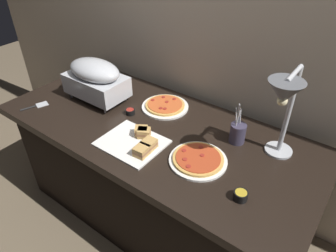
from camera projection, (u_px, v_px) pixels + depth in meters
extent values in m
plane|color=brown|center=(157.00, 212.00, 2.22)|extent=(8.00, 8.00, 0.00)
cube|color=#B7A893|center=(204.00, 29.00, 1.85)|extent=(4.40, 0.04, 2.40)
cube|color=black|center=(154.00, 130.00, 1.79)|extent=(1.90, 0.84, 0.05)
cube|color=black|center=(156.00, 177.00, 2.01)|extent=(1.75, 0.74, 0.71)
cylinder|color=#B7BABF|center=(71.00, 95.00, 2.04)|extent=(0.01, 0.01, 0.04)
cylinder|color=#B7BABF|center=(105.00, 110.00, 1.89)|extent=(0.01, 0.01, 0.04)
cylinder|color=#B7BABF|center=(93.00, 84.00, 2.17)|extent=(0.01, 0.01, 0.04)
cylinder|color=#B7BABF|center=(126.00, 98.00, 2.01)|extent=(0.01, 0.01, 0.04)
cube|color=#B7BABF|center=(97.00, 85.00, 1.98)|extent=(0.40, 0.24, 0.13)
ellipsoid|color=#B7BABF|center=(94.00, 70.00, 1.92)|extent=(0.38, 0.22, 0.12)
cylinder|color=#B7BABF|center=(278.00, 150.00, 1.60)|extent=(0.14, 0.14, 0.01)
cylinder|color=#B7BABF|center=(289.00, 112.00, 1.46)|extent=(0.02, 0.02, 0.47)
cylinder|color=#B7BABF|center=(295.00, 73.00, 1.27)|extent=(0.02, 0.18, 0.02)
cone|color=#595B60|center=(284.00, 92.00, 1.24)|extent=(0.15, 0.15, 0.10)
sphere|color=#F9EAB2|center=(282.00, 101.00, 1.26)|extent=(0.04, 0.04, 0.04)
cylinder|color=white|center=(198.00, 160.00, 1.53)|extent=(0.29, 0.29, 0.01)
cylinder|color=gold|center=(198.00, 159.00, 1.53)|extent=(0.25, 0.25, 0.01)
cylinder|color=#AD3D1E|center=(198.00, 157.00, 1.52)|extent=(0.22, 0.22, 0.00)
cylinder|color=maroon|center=(185.00, 159.00, 1.51)|extent=(0.02, 0.02, 0.00)
cylinder|color=maroon|center=(184.00, 150.00, 1.56)|extent=(0.02, 0.02, 0.00)
cylinder|color=maroon|center=(188.00, 166.00, 1.47)|extent=(0.02, 0.02, 0.00)
cylinder|color=maroon|center=(201.00, 147.00, 1.58)|extent=(0.02, 0.02, 0.00)
cylinder|color=maroon|center=(202.00, 155.00, 1.53)|extent=(0.02, 0.02, 0.00)
cylinder|color=white|center=(165.00, 107.00, 1.95)|extent=(0.30, 0.30, 0.01)
cylinder|color=gold|center=(165.00, 105.00, 1.94)|extent=(0.25, 0.25, 0.01)
cylinder|color=#C65628|center=(165.00, 104.00, 1.93)|extent=(0.22, 0.22, 0.00)
cylinder|color=maroon|center=(161.00, 108.00, 1.89)|extent=(0.02, 0.02, 0.00)
cylinder|color=maroon|center=(163.00, 97.00, 2.00)|extent=(0.02, 0.02, 0.00)
cylinder|color=maroon|center=(174.00, 99.00, 1.98)|extent=(0.02, 0.02, 0.00)
cylinder|color=maroon|center=(153.00, 100.00, 1.97)|extent=(0.02, 0.02, 0.00)
cylinder|color=maroon|center=(165.00, 109.00, 1.88)|extent=(0.02, 0.02, 0.00)
cylinder|color=maroon|center=(167.00, 102.00, 1.95)|extent=(0.02, 0.02, 0.00)
cube|color=white|center=(132.00, 143.00, 1.65)|extent=(0.33, 0.28, 0.01)
cube|color=tan|center=(142.00, 153.00, 1.56)|extent=(0.07, 0.08, 0.02)
cube|color=#9E6642|center=(142.00, 151.00, 1.55)|extent=(0.07, 0.08, 0.01)
cube|color=tan|center=(142.00, 148.00, 1.54)|extent=(0.07, 0.08, 0.02)
cube|color=tan|center=(144.00, 135.00, 1.68)|extent=(0.09, 0.08, 0.02)
cube|color=#9E6642|center=(144.00, 133.00, 1.67)|extent=(0.09, 0.08, 0.01)
cube|color=tan|center=(144.00, 131.00, 1.66)|extent=(0.09, 0.08, 0.02)
cube|color=tan|center=(141.00, 133.00, 1.70)|extent=(0.09, 0.09, 0.02)
cube|color=#9E6642|center=(141.00, 131.00, 1.69)|extent=(0.09, 0.09, 0.01)
cube|color=tan|center=(141.00, 129.00, 1.68)|extent=(0.09, 0.09, 0.02)
cube|color=tan|center=(149.00, 147.00, 1.60)|extent=(0.07, 0.08, 0.02)
cube|color=#9E6642|center=(149.00, 144.00, 1.59)|extent=(0.07, 0.08, 0.01)
cube|color=tan|center=(149.00, 142.00, 1.58)|extent=(0.07, 0.08, 0.02)
cylinder|color=black|center=(241.00, 196.00, 1.33)|extent=(0.06, 0.06, 0.04)
cylinder|color=gold|center=(241.00, 193.00, 1.32)|extent=(0.05, 0.05, 0.01)
cylinder|color=black|center=(130.00, 112.00, 1.88)|extent=(0.06, 0.06, 0.03)
cylinder|color=maroon|center=(130.00, 110.00, 1.87)|extent=(0.05, 0.05, 0.01)
cylinder|color=#383347|center=(238.00, 133.00, 1.64)|extent=(0.08, 0.08, 0.11)
cylinder|color=#B7BABF|center=(239.00, 120.00, 1.61)|extent=(0.03, 0.01, 0.19)
cylinder|color=#B7BABF|center=(236.00, 124.00, 1.59)|extent=(0.02, 0.01, 0.17)
cylinder|color=#B7BABF|center=(240.00, 122.00, 1.61)|extent=(0.02, 0.01, 0.17)
cylinder|color=#B7BABF|center=(236.00, 122.00, 1.61)|extent=(0.03, 0.01, 0.17)
cube|color=#B7BABF|center=(42.00, 104.00, 1.98)|extent=(0.08, 0.08, 0.00)
cylinder|color=black|center=(28.00, 108.00, 1.94)|extent=(0.04, 0.10, 0.01)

